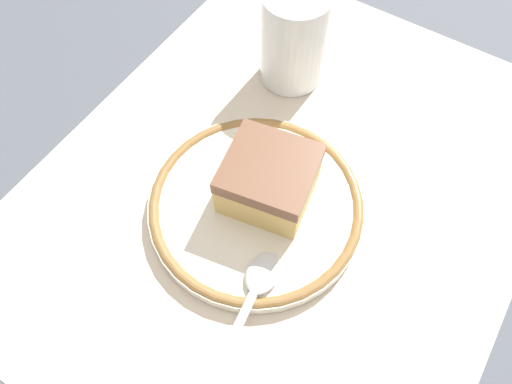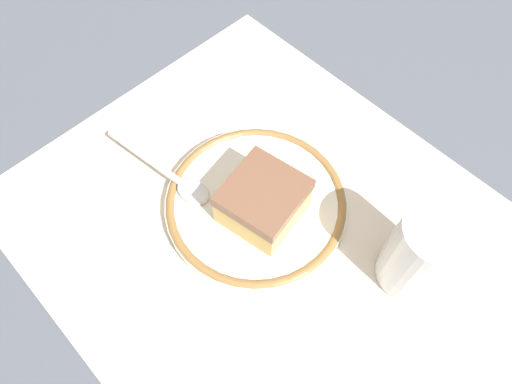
{
  "view_description": "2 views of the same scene",
  "coord_description": "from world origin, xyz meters",
  "px_view_note": "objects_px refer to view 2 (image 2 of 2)",
  "views": [
    {
      "loc": [
        -0.21,
        -0.1,
        0.4
      ],
      "look_at": [
        -0.04,
        0.01,
        0.03
      ],
      "focal_mm": 33.97,
      "sensor_mm": 36.0,
      "label": 1
    },
    {
      "loc": [
        0.13,
        -0.16,
        0.45
      ],
      "look_at": [
        -0.04,
        0.01,
        0.03
      ],
      "focal_mm": 32.99,
      "sensor_mm": 36.0,
      "label": 2
    }
  ],
  "objects_px": {
    "spoon": "(172,176)",
    "cup": "(421,256)",
    "plate": "(256,203)",
    "cake_slice": "(263,201)"
  },
  "relations": [
    {
      "from": "cup",
      "to": "spoon",
      "type": "bearing_deg",
      "value": -156.98
    },
    {
      "from": "plate",
      "to": "cake_slice",
      "type": "distance_m",
      "value": 0.03
    },
    {
      "from": "cake_slice",
      "to": "cup",
      "type": "height_order",
      "value": "cup"
    },
    {
      "from": "plate",
      "to": "cup",
      "type": "relative_size",
      "value": 1.92
    },
    {
      "from": "cake_slice",
      "to": "spoon",
      "type": "bearing_deg",
      "value": -157.13
    },
    {
      "from": "plate",
      "to": "cake_slice",
      "type": "bearing_deg",
      "value": -15.46
    },
    {
      "from": "plate",
      "to": "spoon",
      "type": "relative_size",
      "value": 1.32
    },
    {
      "from": "spoon",
      "to": "cup",
      "type": "bearing_deg",
      "value": 23.02
    },
    {
      "from": "spoon",
      "to": "cup",
      "type": "relative_size",
      "value": 1.46
    },
    {
      "from": "cake_slice",
      "to": "cup",
      "type": "relative_size",
      "value": 0.87
    }
  ]
}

